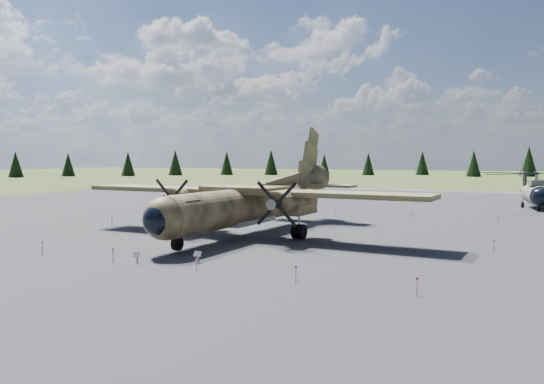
% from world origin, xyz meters
% --- Properties ---
extents(ground, '(500.00, 500.00, 0.00)m').
position_xyz_m(ground, '(0.00, 0.00, 0.00)').
color(ground, '#56652D').
rests_on(ground, ground).
extents(apron, '(120.00, 120.00, 0.04)m').
position_xyz_m(apron, '(0.00, 10.00, 0.00)').
color(apron, slate).
rests_on(apron, ground).
extents(transport_plane, '(30.36, 27.60, 10.02)m').
position_xyz_m(transport_plane, '(-2.19, 0.75, 2.88)').
color(transport_plane, '#3A3C20').
rests_on(transport_plane, ground).
extents(helicopter_near, '(20.27, 22.22, 4.54)m').
position_xyz_m(helicopter_near, '(19.33, 35.65, 3.22)').
color(helicopter_near, slate).
rests_on(helicopter_near, ground).
extents(info_placard_left, '(0.45, 0.24, 0.67)m').
position_xyz_m(info_placard_left, '(-2.47, -13.15, 0.45)').
color(info_placard_left, gray).
rests_on(info_placard_left, ground).
extents(info_placard_right, '(0.47, 0.23, 0.71)m').
position_xyz_m(info_placard_right, '(0.73, -11.46, 0.47)').
color(info_placard_right, gray).
rests_on(info_placard_right, ground).
extents(barrier_fence, '(33.12, 29.62, 0.85)m').
position_xyz_m(barrier_fence, '(-0.46, -0.08, 0.51)').
color(barrier_fence, silver).
rests_on(barrier_fence, ground).
extents(treeline, '(337.74, 337.02, 10.92)m').
position_xyz_m(treeline, '(3.49, -1.64, 4.70)').
color(treeline, black).
rests_on(treeline, ground).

